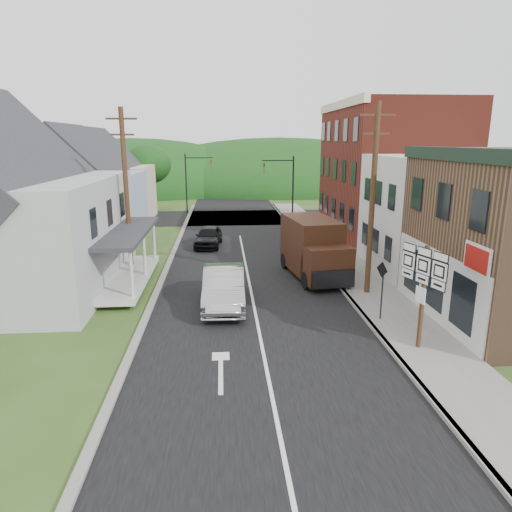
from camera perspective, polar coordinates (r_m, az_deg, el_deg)
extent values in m
plane|color=#2D4719|center=(18.68, 0.23, -8.76)|extent=(120.00, 120.00, 0.00)
cube|color=black|center=(28.14, -1.37, -0.80)|extent=(9.00, 90.00, 0.02)
cube|color=black|center=(44.76, -2.49, 4.84)|extent=(60.00, 9.00, 0.02)
cube|color=slate|center=(27.14, 11.40, -1.48)|extent=(2.80, 55.00, 0.15)
cube|color=slate|center=(26.81, 8.62, -1.55)|extent=(0.20, 55.00, 0.15)
cube|color=slate|center=(26.37, -11.29, -1.98)|extent=(0.30, 55.00, 0.12)
cube|color=silver|center=(28.00, 22.74, 4.82)|extent=(8.00, 7.00, 6.50)
cube|color=maroon|center=(36.48, 16.29, 10.07)|extent=(8.00, 12.00, 10.00)
cube|color=#A7A9AC|center=(25.87, -28.51, 2.38)|extent=(10.00, 12.00, 5.50)
cube|color=#8BA1BE|center=(35.80, -19.96, 5.68)|extent=(7.00, 8.00, 5.00)
cube|color=beige|center=(44.57, -17.56, 7.40)|extent=(7.00, 8.00, 5.00)
cylinder|color=#472D19|center=(21.96, 14.32, 6.48)|extent=(0.26, 0.26, 9.00)
cube|color=#472D19|center=(21.81, 14.97, 16.68)|extent=(1.60, 0.10, 0.10)
cube|color=#472D19|center=(21.78, 14.84, 14.58)|extent=(1.20, 0.10, 0.10)
cylinder|color=#472D19|center=(25.81, -15.88, 7.48)|extent=(0.26, 0.26, 9.00)
cube|color=#472D19|center=(25.68, -16.49, 16.14)|extent=(1.60, 0.10, 0.10)
cube|color=#472D19|center=(25.66, -16.36, 14.36)|extent=(1.20, 0.10, 0.10)
cylinder|color=black|center=(41.36, 4.63, 8.22)|extent=(0.14, 0.14, 6.00)
cylinder|color=black|center=(40.98, 2.73, 11.84)|extent=(2.80, 0.10, 0.10)
imported|color=olive|center=(40.88, 1.02, 10.87)|extent=(0.16, 0.20, 1.00)
cylinder|color=black|center=(47.97, -8.72, 8.93)|extent=(0.14, 0.14, 6.00)
cylinder|color=black|center=(47.72, -7.13, 12.09)|extent=(2.80, 0.10, 0.10)
imported|color=olive|center=(47.71, -5.64, 11.29)|extent=(0.16, 0.20, 1.00)
cylinder|color=#382616|center=(50.02, -13.17, 7.74)|extent=(0.36, 0.36, 3.92)
ellipsoid|color=black|center=(49.79, -13.36, 11.10)|extent=(4.80, 4.80, 4.08)
ellipsoid|color=black|center=(72.52, -3.22, 8.43)|extent=(90.00, 30.00, 16.00)
imported|color=#A6A5AA|center=(20.68, -4.05, -3.94)|extent=(1.88, 5.24, 1.72)
imported|color=black|center=(32.37, -5.97, 2.43)|extent=(2.10, 4.36, 1.44)
cube|color=#32190E|center=(25.38, 6.87, 1.50)|extent=(2.88, 4.66, 2.89)
cube|color=#32190E|center=(23.14, 8.91, -1.10)|extent=(2.49, 1.90, 1.90)
cube|color=black|center=(23.12, 8.81, 0.94)|extent=(2.24, 1.47, 0.05)
cube|color=black|center=(22.52, 9.63, -2.88)|extent=(2.19, 0.45, 0.90)
cylinder|color=black|center=(23.10, 6.32, -3.09)|extent=(0.40, 0.93, 0.90)
cylinder|color=black|center=(23.83, 11.11, -2.74)|extent=(0.40, 0.93, 0.90)
cylinder|color=black|center=(26.76, 3.63, -0.62)|extent=(0.40, 0.93, 0.90)
cylinder|color=black|center=(27.40, 7.85, -0.38)|extent=(0.40, 0.93, 0.90)
cube|color=#472D19|center=(16.90, 20.11, -4.91)|extent=(0.15, 0.15, 3.71)
cube|color=black|center=(16.53, 20.28, -1.11)|extent=(0.70, 2.03, 0.08)
cube|color=white|center=(15.87, 22.10, -0.11)|extent=(0.20, 0.56, 0.23)
cube|color=white|center=(15.99, 21.95, -1.77)|extent=(0.22, 0.61, 0.58)
cube|color=white|center=(16.12, 21.79, -3.40)|extent=(0.20, 0.56, 0.30)
cube|color=white|center=(16.39, 20.32, 0.48)|extent=(0.20, 0.56, 0.23)
cube|color=white|center=(16.51, 20.18, -1.13)|extent=(0.22, 0.61, 0.58)
cube|color=white|center=(16.63, 20.04, -2.71)|extent=(0.20, 0.56, 0.30)
cube|color=white|center=(16.93, 18.64, 1.04)|extent=(0.20, 0.56, 0.23)
cube|color=white|center=(17.04, 18.51, -0.53)|extent=(0.22, 0.61, 0.58)
cube|color=white|center=(17.16, 18.39, -2.07)|extent=(0.20, 0.56, 0.30)
cube|color=white|center=(16.80, 19.87, -4.62)|extent=(0.17, 0.46, 0.58)
cylinder|color=black|center=(19.31, 15.47, -4.39)|extent=(0.07, 0.07, 2.30)
cube|color=black|center=(19.01, 15.49, -1.65)|extent=(0.23, 0.64, 0.68)
cube|color=#F2B60C|center=(19.02, 15.53, -1.65)|extent=(0.22, 0.58, 0.61)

